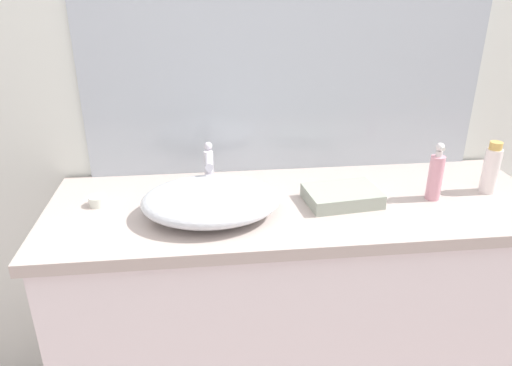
% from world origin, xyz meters
% --- Properties ---
extents(bathroom_wall_rear, '(6.00, 0.06, 2.60)m').
position_xyz_m(bathroom_wall_rear, '(0.00, 0.73, 1.30)').
color(bathroom_wall_rear, silver).
rests_on(bathroom_wall_rear, ground).
extents(vanity_counter, '(1.59, 0.57, 0.88)m').
position_xyz_m(vanity_counter, '(0.12, 0.41, 0.44)').
color(vanity_counter, white).
rests_on(vanity_counter, ground).
extents(wall_mirror_panel, '(1.40, 0.01, 1.12)m').
position_xyz_m(wall_mirror_panel, '(0.12, 0.69, 1.44)').
color(wall_mirror_panel, '#B2BCC6').
rests_on(wall_mirror_panel, vanity_counter).
extents(sink_basin, '(0.41, 0.32, 0.10)m').
position_xyz_m(sink_basin, '(-0.16, 0.35, 0.92)').
color(sink_basin, silver).
rests_on(sink_basin, vanity_counter).
extents(faucet, '(0.03, 0.14, 0.16)m').
position_xyz_m(faucet, '(-0.16, 0.52, 0.97)').
color(faucet, silver).
rests_on(faucet, vanity_counter).
extents(soap_dispenser, '(0.05, 0.05, 0.19)m').
position_xyz_m(soap_dispenser, '(0.55, 0.38, 0.96)').
color(soap_dispenser, pink).
rests_on(soap_dispenser, vanity_counter).
extents(lotion_bottle, '(0.05, 0.05, 0.17)m').
position_xyz_m(lotion_bottle, '(0.75, 0.41, 0.96)').
color(lotion_bottle, white).
rests_on(lotion_bottle, vanity_counter).
extents(candle_jar, '(0.05, 0.05, 0.03)m').
position_xyz_m(candle_jar, '(-0.52, 0.45, 0.89)').
color(candle_jar, silver).
rests_on(candle_jar, vanity_counter).
extents(folded_hand_towel, '(0.24, 0.18, 0.04)m').
position_xyz_m(folded_hand_towel, '(0.25, 0.39, 0.90)').
color(folded_hand_towel, '#98A091').
rests_on(folded_hand_towel, vanity_counter).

